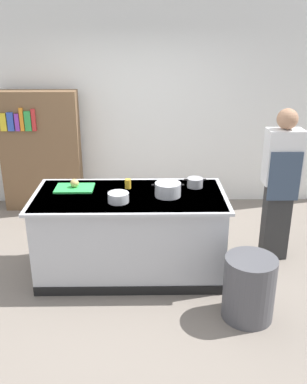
# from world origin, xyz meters

# --- Properties ---
(ground_plane) EXTENTS (10.00, 10.00, 0.00)m
(ground_plane) POSITION_xyz_m (0.00, 0.00, 0.00)
(ground_plane) COLOR slate
(back_wall) EXTENTS (6.40, 0.12, 3.00)m
(back_wall) POSITION_xyz_m (0.00, 2.10, 1.50)
(back_wall) COLOR white
(back_wall) RESTS_ON ground_plane
(counter_island) EXTENTS (1.98, 0.98, 0.90)m
(counter_island) POSITION_xyz_m (0.00, -0.00, 0.47)
(counter_island) COLOR #B7BABF
(counter_island) RESTS_ON ground_plane
(cutting_board) EXTENTS (0.40, 0.28, 0.02)m
(cutting_board) POSITION_xyz_m (-0.58, 0.17, 0.91)
(cutting_board) COLOR green
(cutting_board) RESTS_ON counter_island
(onion) EXTENTS (0.09, 0.09, 0.09)m
(onion) POSITION_xyz_m (-0.58, 0.18, 0.97)
(onion) COLOR tan
(onion) RESTS_ON cutting_board
(stock_pot) EXTENTS (0.33, 0.26, 0.14)m
(stock_pot) POSITION_xyz_m (0.39, -0.04, 0.97)
(stock_pot) COLOR #B7BABF
(stock_pot) RESTS_ON counter_island
(sauce_pan) EXTENTS (0.23, 0.17, 0.10)m
(sauce_pan) POSITION_xyz_m (0.69, 0.22, 0.95)
(sauce_pan) COLOR #99999E
(sauce_pan) RESTS_ON counter_island
(mixing_bowl) EXTENTS (0.21, 0.21, 0.10)m
(mixing_bowl) POSITION_xyz_m (-0.10, -0.19, 0.95)
(mixing_bowl) COLOR #B7BABF
(mixing_bowl) RESTS_ON counter_island
(juice_cup) EXTENTS (0.07, 0.07, 0.10)m
(juice_cup) POSITION_xyz_m (-0.02, 0.19, 0.95)
(juice_cup) COLOR yellow
(juice_cup) RESTS_ON counter_island
(trash_bin) EXTENTS (0.47, 0.47, 0.60)m
(trash_bin) POSITION_xyz_m (1.10, -0.79, 0.30)
(trash_bin) COLOR #4C4C51
(trash_bin) RESTS_ON ground_plane
(person_chef) EXTENTS (0.38, 0.25, 1.72)m
(person_chef) POSITION_xyz_m (1.64, 0.31, 0.91)
(person_chef) COLOR #2C2C2C
(person_chef) RESTS_ON ground_plane
(bookshelf) EXTENTS (1.10, 0.31, 1.70)m
(bookshelf) POSITION_xyz_m (-1.32, 1.80, 0.85)
(bookshelf) COLOR brown
(bookshelf) RESTS_ON ground_plane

